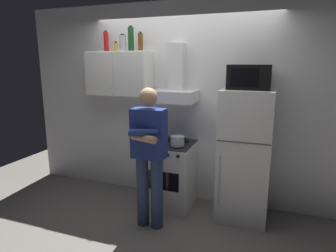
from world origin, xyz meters
TOP-DOWN VIEW (x-y plane):
  - ground_plane at (0.00, 0.00)m, footprint 7.00×7.00m
  - back_wall_tiled at (0.00, 0.60)m, footprint 4.80×0.10m
  - upper_cabinet at (-0.85, 0.37)m, footprint 0.90×0.37m
  - stove_oven at (-0.05, 0.25)m, footprint 0.60×0.62m
  - range_hood at (-0.05, 0.38)m, footprint 0.60×0.44m
  - refrigerator at (0.90, 0.25)m, footprint 0.60×0.62m
  - microwave at (0.90, 0.27)m, footprint 0.48×0.37m
  - person_standing at (-0.10, -0.36)m, footprint 0.38×0.33m
  - cooking_pot at (0.08, 0.13)m, footprint 0.27×0.17m
  - bottle_spice_jar at (-0.87, 0.34)m, footprint 0.05×0.05m
  - bottle_beer_brown at (-0.53, 0.40)m, footprint 0.06×0.06m
  - bottle_canister_steel at (-0.77, 0.35)m, footprint 0.09×0.09m
  - bottle_soda_red at (-1.06, 0.41)m, footprint 0.07×0.07m
  - bottle_wine_green at (-0.67, 0.38)m, footprint 0.08×0.08m

SIDE VIEW (x-z plane):
  - ground_plane at x=0.00m, z-range 0.00..0.00m
  - stove_oven at x=-0.05m, z-range 0.00..0.87m
  - refrigerator at x=0.90m, z-range 0.00..1.60m
  - person_standing at x=-0.10m, z-range 0.08..1.72m
  - cooking_pot at x=0.08m, z-range 0.87..1.00m
  - back_wall_tiled at x=0.00m, z-range 0.00..2.70m
  - range_hood at x=-0.05m, z-range 1.22..1.97m
  - microwave at x=0.90m, z-range 1.60..1.88m
  - upper_cabinet at x=-0.85m, z-range 1.45..2.05m
  - bottle_spice_jar at x=-0.87m, z-range 2.04..2.17m
  - bottle_canister_steel at x=-0.77m, z-range 2.04..2.27m
  - bottle_beer_brown at x=-0.53m, z-range 2.04..2.29m
  - bottle_soda_red at x=-1.06m, z-range 2.04..2.33m
  - bottle_wine_green at x=-0.67m, z-range 2.04..2.37m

